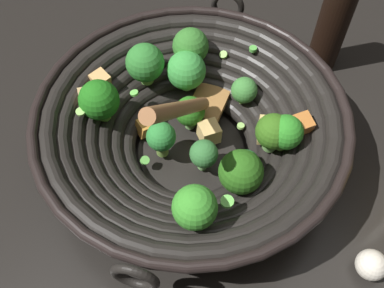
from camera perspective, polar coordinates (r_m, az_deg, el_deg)
ground_plane at (r=0.64m, az=-0.12°, el=-1.15°), size 4.00×4.00×0.00m
wok at (r=0.59m, az=-0.09°, el=2.41°), size 0.42×0.45×0.23m
soy_sauce_bottle at (r=0.74m, az=17.95°, el=14.64°), size 0.05×0.05×0.20m
garlic_bulb at (r=0.59m, az=22.46°, el=-14.44°), size 0.04×0.04×0.04m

